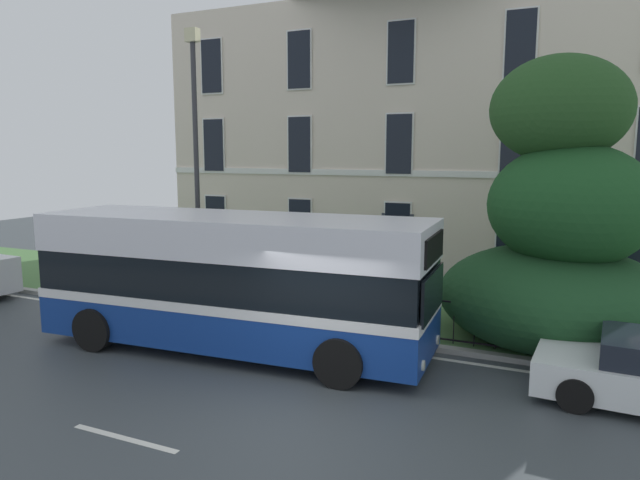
# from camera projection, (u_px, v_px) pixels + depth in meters

# --- Properties ---
(ground_plane) EXTENTS (60.00, 56.00, 0.18)m
(ground_plane) POSITION_uv_depth(u_px,v_px,m) (319.00, 394.00, 10.53)
(ground_plane) COLOR #3D4449
(georgian_townhouse) EXTENTS (18.55, 10.29, 11.59)m
(georgian_townhouse) POSITION_uv_depth(u_px,v_px,m) (437.00, 112.00, 23.26)
(georgian_townhouse) COLOR beige
(georgian_townhouse) RESTS_ON ground_plane
(iron_verge_railing) EXTENTS (15.39, 0.04, 0.97)m
(iron_verge_railing) POSITION_uv_depth(u_px,v_px,m) (324.00, 306.00, 14.11)
(iron_verge_railing) COLOR black
(iron_verge_railing) RESTS_ON ground_plane
(evergreen_tree) EXTENTS (5.16, 5.16, 6.67)m
(evergreen_tree) POSITION_uv_depth(u_px,v_px,m) (559.00, 237.00, 13.15)
(evergreen_tree) COLOR #423328
(evergreen_tree) RESTS_ON ground_plane
(single_decker_bus) EXTENTS (8.85, 3.09, 2.99)m
(single_decker_bus) POSITION_uv_depth(u_px,v_px,m) (234.00, 280.00, 12.65)
(single_decker_bus) COLOR navy
(single_decker_bus) RESTS_ON ground_plane
(street_lamp_post) EXTENTS (0.36, 0.24, 7.53)m
(street_lamp_post) POSITION_uv_depth(u_px,v_px,m) (196.00, 150.00, 16.08)
(street_lamp_post) COLOR #333338
(street_lamp_post) RESTS_ON ground_plane
(litter_bin) EXTENTS (0.53, 0.53, 1.23)m
(litter_bin) POSITION_uv_depth(u_px,v_px,m) (384.00, 300.00, 14.27)
(litter_bin) COLOR #23472D
(litter_bin) RESTS_ON ground_plane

